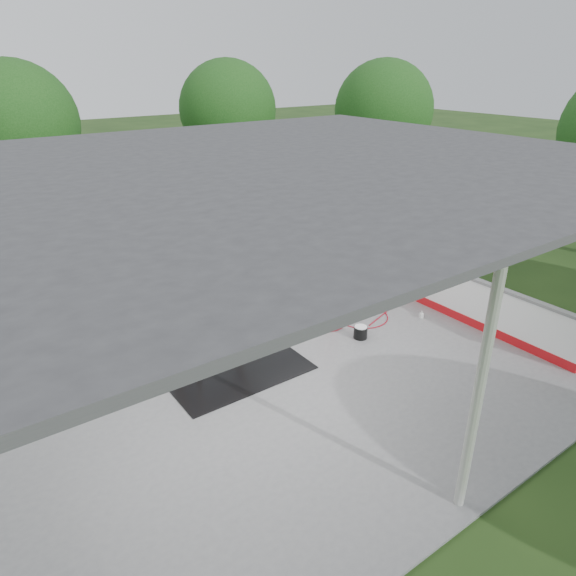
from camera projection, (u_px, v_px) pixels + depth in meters
ground at (271, 359)px, 10.65m from camera, size 100.00×100.00×0.00m
concrete_slab at (271, 358)px, 10.64m from camera, size 12.00×10.00×0.05m
pavilion_structure at (267, 167)px, 9.04m from camera, size 12.60×10.60×4.05m
dasher_board at (422, 282)px, 12.86m from camera, size 0.16×8.00×1.15m
tree_belt at (255, 167)px, 9.94m from camera, size 28.00×28.00×5.80m
rubber_mat at (226, 361)px, 10.49m from camera, size 2.76×2.59×0.02m
horse at (224, 316)px, 10.07m from camera, size 2.62×1.69×2.04m
handler at (330, 284)px, 11.74m from camera, size 0.65×0.80×1.91m
wash_bucket at (360, 332)px, 11.33m from camera, size 0.30×0.30×0.28m
soap_bottle_a at (388, 298)px, 12.94m from camera, size 0.11×0.11×0.27m
soap_bottle_b at (421, 314)px, 12.23m from camera, size 0.10×0.11×0.18m
hose_coil at (344, 316)px, 12.32m from camera, size 2.70×1.57×0.02m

